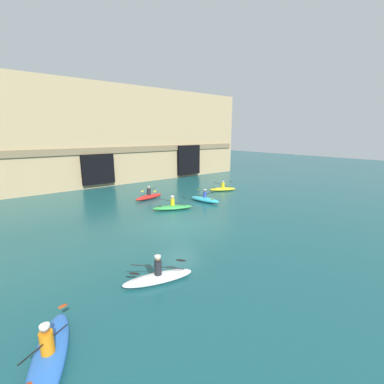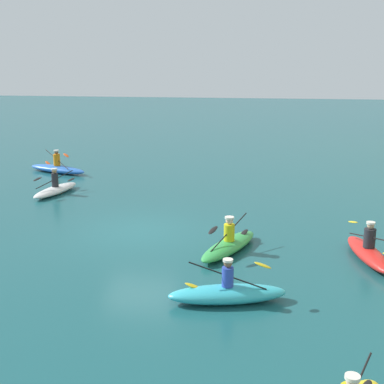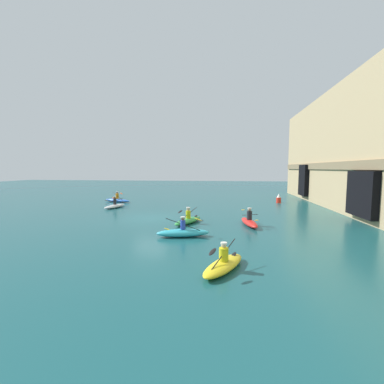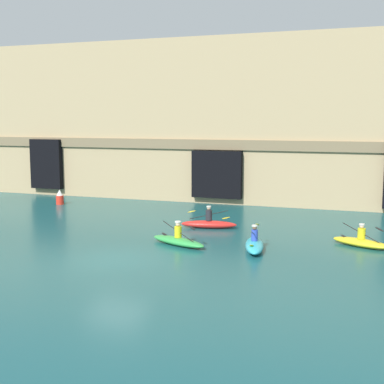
{
  "view_description": "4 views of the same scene",
  "coord_description": "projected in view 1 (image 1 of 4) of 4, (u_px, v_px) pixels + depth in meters",
  "views": [
    {
      "loc": [
        -9.23,
        -13.13,
        5.9
      ],
      "look_at": [
        2.78,
        2.29,
        1.44
      ],
      "focal_mm": 24.0,
      "sensor_mm": 36.0,
      "label": 1
    },
    {
      "loc": [
        17.29,
        4.25,
        5.97
      ],
      "look_at": [
        0.92,
        1.98,
        1.72
      ],
      "focal_mm": 50.0,
      "sensor_mm": 36.0,
      "label": 2
    },
    {
      "loc": [
        19.06,
        5.76,
        3.83
      ],
      "look_at": [
        0.92,
        3.42,
        2.15
      ],
      "focal_mm": 24.0,
      "sensor_mm": 36.0,
      "label": 3
    },
    {
      "loc": [
        10.15,
        -19.42,
        5.81
      ],
      "look_at": [
        1.75,
        4.63,
        2.32
      ],
      "focal_mm": 50.0,
      "sensor_mm": 36.0,
      "label": 4
    }
  ],
  "objects": [
    {
      "name": "kayak_yellow",
      "position": [
        223.0,
        189.0,
        27.05
      ],
      "size": [
        2.88,
        1.97,
        1.07
      ],
      "rotation": [
        0.0,
        0.0,
        2.69
      ],
      "color": "yellow",
      "rests_on": "ground"
    },
    {
      "name": "cliff_bluff",
      "position": [
        80.0,
        136.0,
        29.29
      ],
      "size": [
        43.7,
        6.35,
        11.34
      ],
      "color": "tan",
      "rests_on": "ground"
    },
    {
      "name": "kayak_green",
      "position": [
        173.0,
        207.0,
        20.31
      ],
      "size": [
        3.21,
        1.99,
        1.13
      ],
      "rotation": [
        0.0,
        0.0,
        5.87
      ],
      "color": "green",
      "rests_on": "ground"
    },
    {
      "name": "kayak_blue",
      "position": [
        49.0,
        357.0,
        6.67
      ],
      "size": [
        2.0,
        3.59,
        1.19
      ],
      "rotation": [
        0.0,
        0.0,
        4.36
      ],
      "color": "blue",
      "rests_on": "ground"
    },
    {
      "name": "kayak_red",
      "position": [
        149.0,
        196.0,
        23.62
      ],
      "size": [
        3.06,
        1.25,
        1.21
      ],
      "rotation": [
        0.0,
        0.0,
        0.2
      ],
      "color": "red",
      "rests_on": "ground"
    },
    {
      "name": "kayak_white",
      "position": [
        158.0,
        277.0,
        10.42
      ],
      "size": [
        3.0,
        1.46,
        1.15
      ],
      "rotation": [
        0.0,
        0.0,
        2.89
      ],
      "color": "white",
      "rests_on": "ground"
    },
    {
      "name": "kayak_cyan",
      "position": [
        205.0,
        199.0,
        22.6
      ],
      "size": [
        1.45,
        3.06,
        1.15
      ],
      "rotation": [
        0.0,
        0.0,
        1.8
      ],
      "color": "#33B2C6",
      "rests_on": "ground"
    },
    {
      "name": "ground_plane",
      "position": [
        180.0,
        225.0,
        16.94
      ],
      "size": [
        120.0,
        120.0,
        0.0
      ],
      "primitive_type": "plane",
      "color": "#195156"
    }
  ]
}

